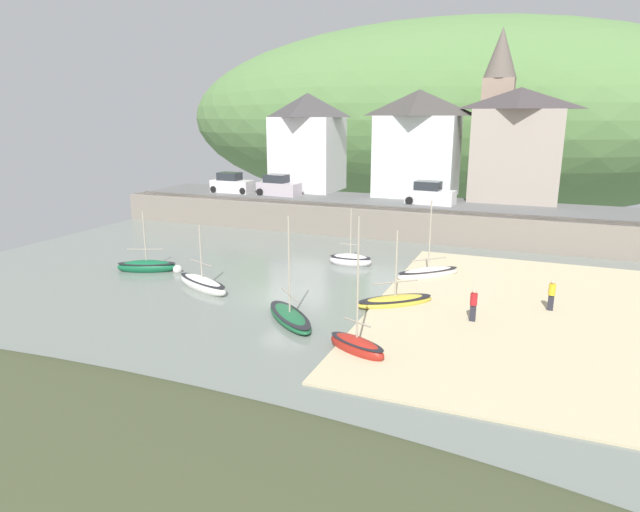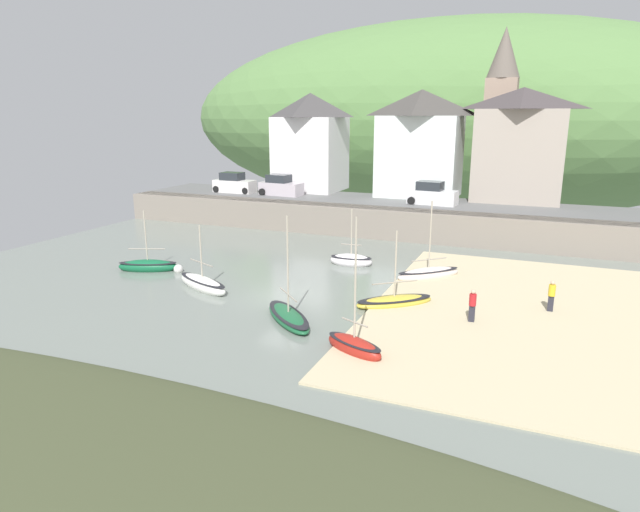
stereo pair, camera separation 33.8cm
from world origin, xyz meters
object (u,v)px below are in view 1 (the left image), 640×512
parked_car_end_of_row (430,195)px  mooring_buoy (178,270)px  sailboat_tall_mast (395,301)px  person_near_water (473,304)px  waterfront_building_left (308,142)px  parked_car_near_slipway (232,184)px  waterfront_building_centre (418,143)px  parked_car_by_wall (278,187)px  dinghy_open_wooden (428,273)px  person_on_slipway (552,294)px  church_with_spire (497,111)px  sailboat_white_hull (357,346)px  rowboat_small_beached (350,260)px  waterfront_building_right (517,145)px  motorboat_with_cabin (203,284)px  fishing_boat_green (147,266)px  sailboat_nearest_shore (290,317)px

parked_car_end_of_row → mooring_buoy: parked_car_end_of_row is taller
sailboat_tall_mast → person_near_water: size_ratio=2.59×
waterfront_building_left → parked_car_near_slipway: size_ratio=2.30×
person_near_water → waterfront_building_centre: bearing=108.4°
sailboat_tall_mast → parked_car_by_wall: size_ratio=0.99×
waterfront_building_centre → mooring_buoy: size_ratio=16.11×
dinghy_open_wooden → parked_car_near_slipway: dinghy_open_wooden is taller
person_on_slipway → person_near_water: bearing=-139.1°
church_with_spire → sailboat_white_hull: bearing=-93.6°
rowboat_small_beached → parked_car_near_slipway: size_ratio=0.97×
waterfront_building_right → rowboat_small_beached: size_ratio=2.41×
parked_car_near_slipway → motorboat_with_cabin: bearing=-62.5°
mooring_buoy → church_with_spire: bearing=58.4°
rowboat_small_beached → parked_car_near_slipway: parked_car_near_slipway is taller
sailboat_white_hull → fishing_boat_green: size_ratio=1.47×
motorboat_with_cabin → fishing_boat_green: size_ratio=1.08×
person_near_water → sailboat_white_hull: bearing=-127.3°
waterfront_building_centre → sailboat_white_hull: 31.80m
waterfront_building_right → fishing_boat_green: 32.44m
rowboat_small_beached → person_on_slipway: bearing=-26.2°
waterfront_building_left → parked_car_end_of_row: bearing=-18.8°
rowboat_small_beached → mooring_buoy: 11.38m
sailboat_nearest_shore → rowboat_small_beached: 11.05m
dinghy_open_wooden → person_near_water: 7.64m
dinghy_open_wooden → parked_car_near_slipway: size_ratio=1.22×
waterfront_building_centre → parked_car_end_of_row: waterfront_building_centre is taller
fishing_boat_green → person_near_water: (20.72, -1.56, 0.69)m
sailboat_white_hull → rowboat_small_beached: size_ratio=1.52×
sailboat_nearest_shore → rowboat_small_beached: size_ratio=1.34×
fishing_boat_green → parked_car_end_of_row: bearing=31.0°
waterfront_building_left → sailboat_white_hull: bearing=-63.5°
waterfront_building_centre → sailboat_white_hull: bearing=-82.0°
church_with_spire → dinghy_open_wooden: bearing=-94.0°
motorboat_with_cabin → sailboat_white_hull: bearing=-0.6°
dinghy_open_wooden → mooring_buoy: (-15.20, -4.75, -0.11)m
parked_car_by_wall → parked_car_end_of_row: same height
sailboat_nearest_shore → rowboat_small_beached: bearing=138.0°
parked_car_near_slipway → person_near_water: parked_car_near_slipway is taller
waterfront_building_left → rowboat_small_beached: size_ratio=2.37×
sailboat_tall_mast → motorboat_with_cabin: sailboat_tall_mast is taller
sailboat_white_hull → parked_car_by_wall: 31.12m
church_with_spire → sailboat_white_hull: church_with_spire is taller
parked_car_end_of_row → person_near_water: bearing=-68.0°
fishing_boat_green → parked_car_near_slipway: bearing=82.6°
parked_car_near_slipway → parked_car_by_wall: bearing=1.0°
sailboat_white_hull → mooring_buoy: (-14.55, 7.44, -0.15)m
church_with_spire → waterfront_building_left: bearing=-167.2°
person_on_slipway → mooring_buoy: (-22.20, -1.03, -0.80)m
fishing_boat_green → parked_car_near_slipway: (-5.02, 19.24, 2.91)m
rowboat_small_beached → person_on_slipway: rowboat_small_beached is taller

